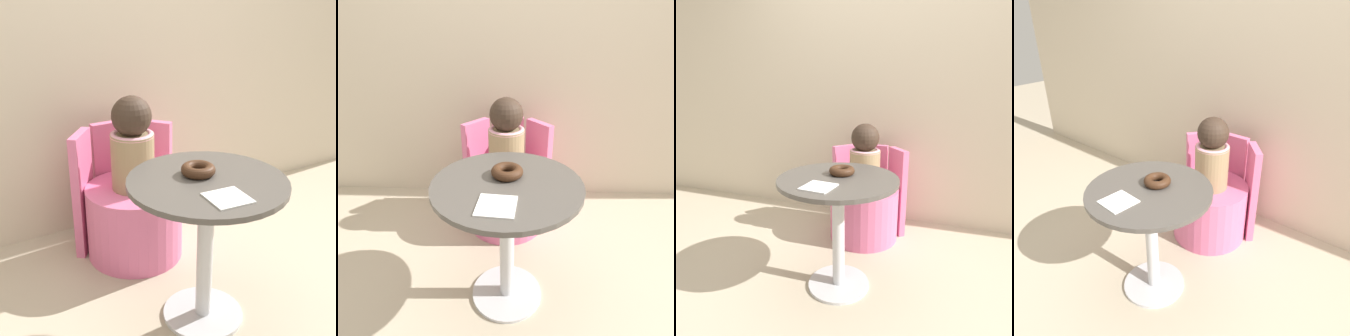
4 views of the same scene
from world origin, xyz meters
The scene contains 8 objects.
ground_plane centered at (0.00, 0.00, 0.00)m, with size 12.00×12.00×0.00m, color #B7A88E.
back_wall centered at (0.00, 1.13, 1.20)m, with size 6.00×0.06×2.40m.
round_table centered at (-0.09, 0.00, 0.53)m, with size 0.69×0.69×0.70m.
tub_chair centered at (-0.12, 0.65, 0.21)m, with size 0.54×0.54×0.42m.
booth_backrest centered at (-0.12, 0.88, 0.36)m, with size 0.64×0.23×0.72m.
child_figure centered at (-0.12, 0.65, 0.67)m, with size 0.24×0.24×0.51m.
donut centered at (-0.09, 0.07, 0.73)m, with size 0.15×0.15×0.05m.
paper_napkin centered at (-0.13, -0.19, 0.71)m, with size 0.17×0.17×0.01m.
Camera 1 is at (-1.15, -1.47, 1.50)m, focal length 50.00 mm.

